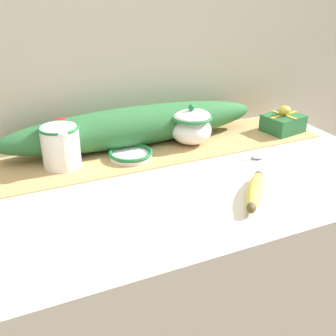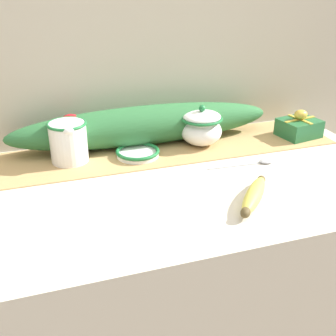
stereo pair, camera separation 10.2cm
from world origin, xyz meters
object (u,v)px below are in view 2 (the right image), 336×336
at_px(small_dish, 138,153).
at_px(spoon, 261,162).
at_px(sugar_bowl, 201,127).
at_px(banana, 254,195).
at_px(gift_box, 299,127).
at_px(cream_pitcher, 68,140).

bearing_deg(small_dish, spoon, -25.42).
distance_m(sugar_bowl, spoon, 0.21).
height_order(banana, gift_box, gift_box).
bearing_deg(spoon, banana, -120.66).
relative_size(small_dish, gift_box, 0.94).
distance_m(small_dish, gift_box, 0.53).
height_order(sugar_bowl, gift_box, sugar_bowl).
height_order(cream_pitcher, small_dish, cream_pitcher).
bearing_deg(banana, gift_box, 44.08).
height_order(small_dish, banana, banana).
xyz_separation_m(cream_pitcher, sugar_bowl, (0.39, -0.00, -0.01)).
bearing_deg(gift_box, sugar_bowl, 174.32).
distance_m(banana, gift_box, 0.47).
bearing_deg(gift_box, cream_pitcher, 177.32).
xyz_separation_m(cream_pitcher, gift_box, (0.71, -0.03, -0.03)).
bearing_deg(sugar_bowl, gift_box, -5.68).
relative_size(cream_pitcher, banana, 0.78).
distance_m(sugar_bowl, banana, 0.36).
bearing_deg(small_dish, banana, -60.27).
distance_m(sugar_bowl, gift_box, 0.32).
bearing_deg(sugar_bowl, small_dish, -172.76).
bearing_deg(sugar_bowl, banana, -92.42).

